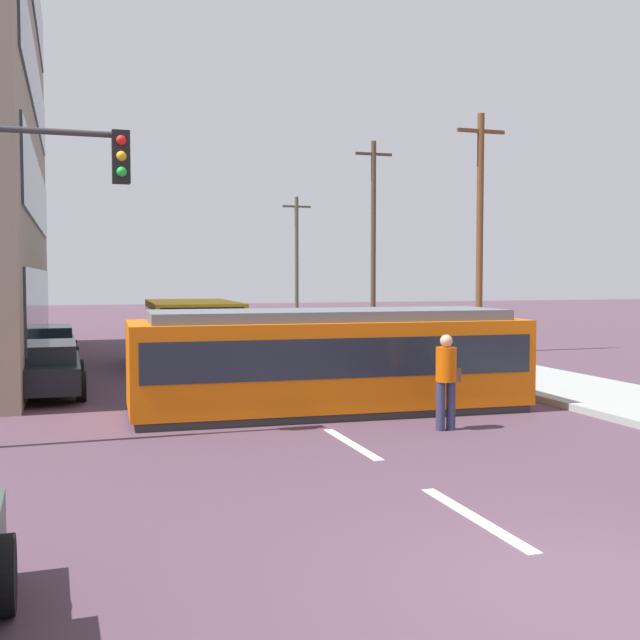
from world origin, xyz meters
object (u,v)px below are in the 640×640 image
object	(u,v)px
traffic_light_mast	(35,219)
pedestrian_crossing	(446,376)
utility_pole_distant	(297,255)
streetcar_tram	(329,359)
utility_pole_far	(373,234)
parked_sedan_mid	(36,368)
utility_pole_mid	(480,229)
city_bus	(192,329)
parked_sedan_far	(44,345)

from	to	relation	value
traffic_light_mast	pedestrian_crossing	bearing A→B (deg)	-7.47
pedestrian_crossing	utility_pole_distant	size ratio (longest dim) A/B	0.22
streetcar_tram	utility_pole_distant	distance (m)	33.28
pedestrian_crossing	utility_pole_far	size ratio (longest dim) A/B	0.19
parked_sedan_mid	traffic_light_mast	distance (m)	6.26
traffic_light_mast	utility_pole_distant	xyz separation A→B (m)	(13.85, 33.60, 0.40)
traffic_light_mast	utility_pole_mid	world-z (taller)	utility_pole_mid
streetcar_tram	city_bus	distance (m)	9.03
parked_sedan_mid	utility_pole_far	world-z (taller)	utility_pole_far
pedestrian_crossing	parked_sedan_mid	xyz separation A→B (m)	(-6.98, 6.40, -0.32)
city_bus	utility_pole_distant	size ratio (longest dim) A/B	0.71
traffic_light_mast	utility_pole_far	size ratio (longest dim) A/B	0.57
parked_sedan_mid	utility_pole_mid	distance (m)	15.88
streetcar_tram	pedestrian_crossing	bearing A→B (deg)	-60.96
traffic_light_mast	city_bus	bearing A→B (deg)	69.27
parked_sedan_mid	pedestrian_crossing	bearing A→B (deg)	-42.49
parked_sedan_mid	utility_pole_mid	bearing A→B (deg)	21.60
streetcar_tram	pedestrian_crossing	xyz separation A→B (m)	(1.35, -2.43, -0.10)
parked_sedan_far	utility_pole_far	bearing A→B (deg)	33.01
utility_pole_far	utility_pole_distant	xyz separation A→B (m)	(-0.15, 12.55, -0.69)
traffic_light_mast	utility_pole_mid	xyz separation A→B (m)	(14.07, 11.20, 0.75)
streetcar_tram	utility_pole_far	world-z (taller)	utility_pole_far
utility_pole_far	city_bus	bearing A→B (deg)	-133.49
parked_sedan_far	utility_pole_mid	world-z (taller)	utility_pole_mid
city_bus	utility_pole_far	size ratio (longest dim) A/B	0.60
city_bus	utility_pole_mid	xyz separation A→B (m)	(10.11, 0.72, 3.23)
parked_sedan_mid	utility_pole_distant	world-z (taller)	utility_pole_distant
parked_sedan_far	utility_pole_far	world-z (taller)	utility_pole_far
streetcar_tram	utility_pole_mid	world-z (taller)	utility_pole_mid
parked_sedan_far	pedestrian_crossing	bearing A→B (deg)	-61.00
pedestrian_crossing	utility_pole_mid	xyz separation A→B (m)	(7.37, 12.08, 3.38)
city_bus	utility_pole_distant	bearing A→B (deg)	66.86
utility_pole_mid	utility_pole_far	xyz separation A→B (m)	(-0.08, 9.85, 0.34)
streetcar_tram	utility_pole_mid	distance (m)	13.41
streetcar_tram	utility_pole_mid	xyz separation A→B (m)	(8.73, 9.64, 3.28)
traffic_light_mast	utility_pole_distant	distance (m)	36.34
city_bus	utility_pole_mid	size ratio (longest dim) A/B	0.65
city_bus	parked_sedan_far	size ratio (longest dim) A/B	1.26
streetcar_tram	utility_pole_distant	size ratio (longest dim) A/B	1.03
utility_pole_mid	utility_pole_far	world-z (taller)	utility_pole_far
pedestrian_crossing	utility_pole_mid	distance (m)	14.55
pedestrian_crossing	streetcar_tram	bearing A→B (deg)	119.04
streetcar_tram	traffic_light_mast	size ratio (longest dim) A/B	1.52
parked_sedan_mid	utility_pole_distant	size ratio (longest dim) A/B	0.56
streetcar_tram	pedestrian_crossing	world-z (taller)	streetcar_tram
streetcar_tram	parked_sedan_far	xyz separation A→B (m)	(-5.65, 10.20, -0.42)
utility_pole_mid	pedestrian_crossing	bearing A→B (deg)	-121.40
streetcar_tram	parked_sedan_far	bearing A→B (deg)	118.99
utility_pole_mid	utility_pole_far	bearing A→B (deg)	90.46
parked_sedan_mid	parked_sedan_far	bearing A→B (deg)	90.20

